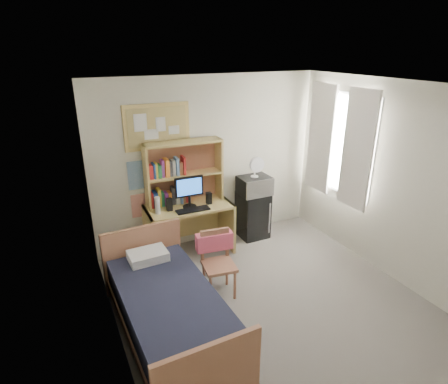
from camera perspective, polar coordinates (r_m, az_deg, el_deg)
name	(u,v)px	position (r m, az deg, el deg)	size (l,w,h in m)	color
floor	(279,313)	(4.75, 8.45, -17.74)	(3.60, 4.20, 0.02)	gray
ceiling	(295,88)	(3.72, 10.70, 15.28)	(3.60, 4.20, 0.02)	silver
wall_back	(209,162)	(5.79, -2.35, 4.61)	(3.60, 0.04, 2.60)	silver
wall_left	(115,251)	(3.46, -16.31, -8.55)	(0.04, 4.20, 2.60)	silver
wall_right	(405,188)	(5.24, 25.90, 0.58)	(0.04, 4.20, 2.60)	silver
window_unit	(339,144)	(5.90, 17.19, 7.03)	(0.10, 1.40, 1.70)	white
curtain_left	(357,150)	(5.60, 19.66, 5.99)	(0.04, 0.55, 1.70)	white
curtain_right	(321,138)	(6.17, 14.51, 7.91)	(0.04, 0.55, 1.70)	white
bulletin_board	(157,127)	(5.37, -10.16, 9.80)	(0.94, 0.03, 0.64)	tan
poster_wave	(138,175)	(5.48, -12.94, 2.53)	(0.30, 0.01, 0.42)	#256297
poster_japan	(141,205)	(5.64, -12.55, -1.98)	(0.28, 0.01, 0.36)	red
desk	(189,229)	(5.68, -5.30, -5.70)	(1.26, 0.63, 0.79)	#D8BB69
desk_chair	(219,265)	(4.75, -0.77, -11.09)	(0.42, 0.42, 0.85)	#AE7252
mini_fridge	(253,215)	(6.18, 4.40, -3.46)	(0.45, 0.45, 0.76)	black
bed	(170,314)	(4.30, -8.21, -17.89)	(0.97, 1.94, 0.53)	black
hutch	(184,173)	(5.48, -6.12, 2.97)	(1.13, 0.29, 0.93)	#D8BB69
monitor	(189,193)	(5.37, -5.32, -0.12)	(0.42, 0.03, 0.44)	black
keyboard	(193,210)	(5.33, -4.75, -2.73)	(0.48, 0.15, 0.02)	black
speaker_left	(169,205)	(5.34, -8.32, -1.90)	(0.08, 0.08, 0.18)	black
speaker_right	(209,198)	(5.51, -2.32, -0.94)	(0.07, 0.07, 0.18)	black
water_bottle	(157,205)	(5.25, -10.10, -2.03)	(0.07, 0.07, 0.25)	white
hoodie	(214,241)	(4.79, -1.50, -7.51)	(0.47, 0.14, 0.23)	#ED5A76
microwave	(254,185)	(5.96, 4.63, 1.02)	(0.49, 0.37, 0.28)	#B7B7BC
desk_fan	(255,168)	(5.86, 4.72, 3.69)	(0.24, 0.24, 0.30)	white
pillow	(148,256)	(4.71, -11.52, -9.49)	(0.46, 0.32, 0.11)	white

